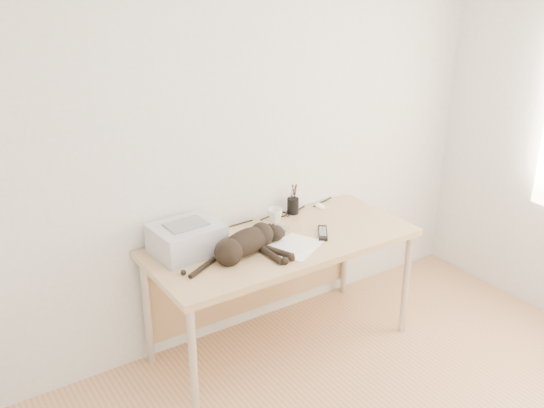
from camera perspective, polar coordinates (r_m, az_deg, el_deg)
wall_back at (r=3.64m, az=-2.18°, el=6.64°), size 3.50×0.00×3.50m
desk at (r=3.68m, az=0.20°, el=-4.78°), size 1.60×0.70×0.74m
printer at (r=3.42m, az=-8.03°, el=-3.20°), size 0.39×0.33×0.17m
papers at (r=3.47m, az=2.06°, el=-4.04°), size 0.39×0.33×0.01m
cat at (r=3.35m, az=-2.62°, el=-3.87°), size 0.69×0.34×0.16m
mug at (r=3.77m, az=0.30°, el=-1.09°), size 0.13×0.13×0.09m
pen_cup at (r=3.90m, az=1.98°, el=-0.15°), size 0.08×0.08×0.19m
remote_grey at (r=3.70m, az=0.12°, el=-2.17°), size 0.15×0.18×0.02m
remote_black at (r=3.63m, az=4.80°, el=-2.73°), size 0.15×0.18×0.02m
mouse at (r=4.02m, az=4.55°, el=-0.05°), size 0.07×0.11×0.03m
cable_tangle at (r=3.79m, az=-1.66°, el=-1.61°), size 1.36×0.08×0.01m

